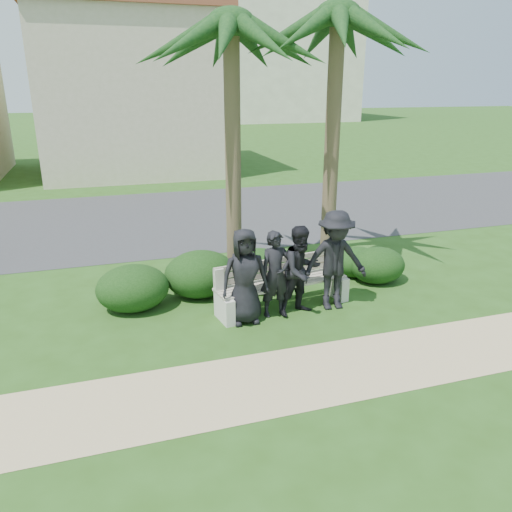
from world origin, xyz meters
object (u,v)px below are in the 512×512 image
Objects in this scene: man_d at (335,261)px; palm_right at (338,18)px; park_bench at (283,287)px; man_b at (276,274)px; man_a at (245,276)px; palm_left at (231,26)px; man_c at (301,271)px.

man_d is 4.84m from palm_right.
man_d is (0.90, -0.30, 0.53)m from park_bench.
man_b is 0.26× the size of palm_right.
man_a is 0.28× the size of palm_left.
palm_right is (1.98, 2.02, 4.45)m from man_b.
man_a is 1.03× the size of man_c.
park_bench is at bearing 109.58° from man_c.
man_a is at bearing -100.33° from palm_left.
palm_left reaches higher than man_c.
man_d is at bearing -26.69° from park_bench.
man_b is 5.27m from palm_right.
man_d is 4.77m from palm_left.
man_b is at bearing -134.38° from palm_right.
park_bench is at bearing -75.17° from palm_left.
palm_left is (-0.68, 2.08, 4.20)m from man_c.
palm_right is at bearing 40.85° from man_a.
man_c is at bearing -171.95° from man_d.
palm_right is at bearing 73.49° from man_d.
man_d is at bearing -11.89° from man_c.
park_bench is 1.02m from man_a.
park_bench is 0.58m from man_c.
palm_right reaches higher than palm_left.
man_c is at bearing -9.34° from man_b.
man_a is 0.27× the size of palm_right.
man_d is (1.75, 0.05, 0.09)m from man_a.
park_bench is 1.09m from man_d.
park_bench is 0.43× the size of palm_right.
palm_right is (2.58, 2.11, 4.39)m from man_a.
man_b is 0.96× the size of man_c.
man_b reaches higher than park_bench.
man_d reaches higher than man_a.
palm_left reaches higher than man_b.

